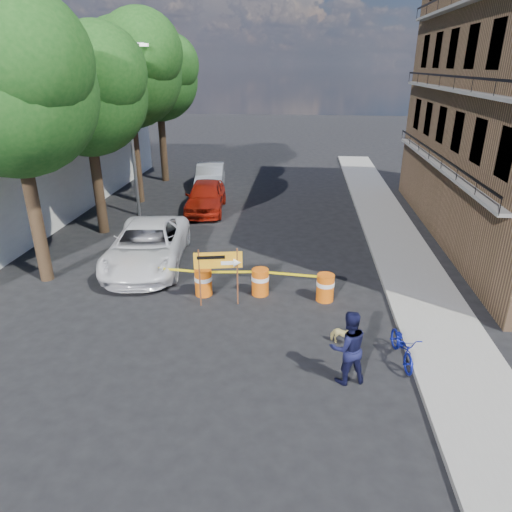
% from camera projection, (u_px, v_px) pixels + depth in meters
% --- Properties ---
extents(ground, '(120.00, 120.00, 0.00)m').
position_uv_depth(ground, '(227.00, 317.00, 13.80)').
color(ground, black).
rests_on(ground, ground).
extents(sidewalk_east, '(2.40, 40.00, 0.15)m').
position_uv_depth(sidewalk_east, '(400.00, 249.00, 18.70)').
color(sidewalk_east, gray).
rests_on(sidewalk_east, ground).
extents(white_building, '(8.00, 22.00, 6.00)m').
position_uv_depth(white_building, '(2.00, 152.00, 22.99)').
color(white_building, silver).
rests_on(white_building, ground).
extents(tree_near, '(5.46, 5.20, 9.15)m').
position_uv_depth(tree_near, '(13.00, 90.00, 13.78)').
color(tree_near, '#332316').
rests_on(tree_near, ground).
extents(tree_mid_a, '(5.25, 5.00, 8.68)m').
position_uv_depth(tree_mid_a, '(87.00, 93.00, 18.50)').
color(tree_mid_a, '#332316').
rests_on(tree_mid_a, ground).
extents(tree_mid_b, '(5.67, 5.40, 9.62)m').
position_uv_depth(tree_mid_b, '(129.00, 72.00, 22.81)').
color(tree_mid_b, '#332316').
rests_on(tree_mid_b, ground).
extents(tree_far, '(5.04, 4.80, 8.84)m').
position_uv_depth(tree_far, '(159.00, 79.00, 27.58)').
color(tree_far, '#332316').
rests_on(tree_far, ground).
extents(streetlamp, '(1.25, 0.18, 8.00)m').
position_uv_depth(streetlamp, '(132.00, 126.00, 21.35)').
color(streetlamp, gray).
rests_on(streetlamp, ground).
extents(barrel_far_left, '(0.58, 0.58, 0.90)m').
position_uv_depth(barrel_far_left, '(131.00, 275.00, 15.44)').
color(barrel_far_left, '#E35A0D').
rests_on(barrel_far_left, ground).
extents(barrel_mid_left, '(0.58, 0.58, 0.90)m').
position_uv_depth(barrel_mid_left, '(203.00, 282.00, 14.99)').
color(barrel_mid_left, '#E35A0D').
rests_on(barrel_mid_left, ground).
extents(barrel_mid_right, '(0.58, 0.58, 0.90)m').
position_uv_depth(barrel_mid_right, '(260.00, 281.00, 15.01)').
color(barrel_mid_right, '#E35A0D').
rests_on(barrel_mid_right, ground).
extents(barrel_far_right, '(0.58, 0.58, 0.90)m').
position_uv_depth(barrel_far_right, '(325.00, 287.00, 14.63)').
color(barrel_far_right, '#E35A0D').
rests_on(barrel_far_right, ground).
extents(detour_sign, '(1.47, 0.40, 1.91)m').
position_uv_depth(detour_sign, '(225.00, 264.00, 13.99)').
color(detour_sign, '#592D19').
rests_on(detour_sign, ground).
extents(pedestrian, '(1.07, 0.93, 1.88)m').
position_uv_depth(pedestrian, '(348.00, 347.00, 10.70)').
color(pedestrian, '#111233').
rests_on(pedestrian, ground).
extents(bicycle, '(0.69, 0.95, 1.68)m').
position_uv_depth(bicycle, '(404.00, 332.00, 11.48)').
color(bicycle, '#121B92').
rests_on(bicycle, ground).
extents(dog, '(0.71, 0.47, 0.55)m').
position_uv_depth(dog, '(342.00, 336.00, 12.37)').
color(dog, '#D7C77B').
rests_on(dog, ground).
extents(suv_white, '(3.30, 5.99, 1.59)m').
position_uv_depth(suv_white, '(147.00, 245.00, 17.11)').
color(suv_white, white).
rests_on(suv_white, ground).
extents(sedan_red, '(2.26, 4.77, 1.58)m').
position_uv_depth(sedan_red, '(206.00, 196.00, 23.47)').
color(sedan_red, '#AB1D0E').
rests_on(sedan_red, ground).
extents(sedan_silver, '(2.14, 4.73, 1.51)m').
position_uv_depth(sedan_silver, '(210.00, 177.00, 27.76)').
color(sedan_silver, '#BBBCC3').
rests_on(sedan_silver, ground).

